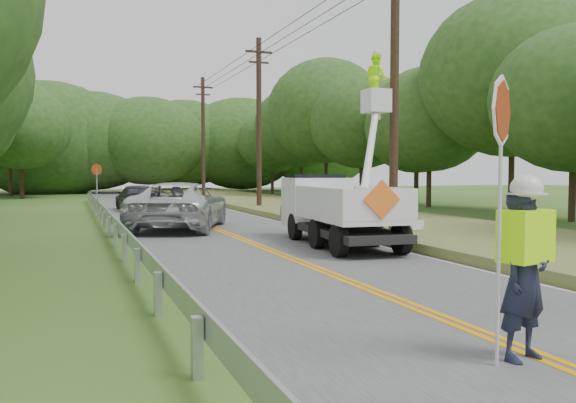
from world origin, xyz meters
name	(u,v)px	position (x,y,z in m)	size (l,w,h in m)	color
ground	(414,308)	(0.00, 0.00, 0.00)	(140.00, 140.00, 0.00)	#31521F
road	(216,229)	(0.00, 14.00, 0.01)	(7.20, 96.00, 0.03)	#474749
guardrail	(108,217)	(-4.02, 14.91, 0.55)	(0.18, 48.00, 0.77)	#A2A6AB
utility_poles	(305,108)	(5.00, 17.02, 5.27)	(1.60, 43.30, 10.00)	black
tall_grass_verge	(375,220)	(7.10, 14.00, 0.15)	(7.00, 96.00, 0.30)	brown
treeline_right	(404,110)	(15.80, 25.70, 6.44)	(12.95, 53.89, 12.15)	#332319
treeline_horizon	(128,141)	(0.55, 56.24, 5.50)	(55.76, 13.69, 12.17)	#204618
flagger	(524,261)	(-0.29, -2.79, 1.22)	(1.22, 0.66, 3.38)	#191E33
bucket_truck	(334,197)	(2.62, 8.68, 1.45)	(3.62, 6.39, 6.22)	black
suv_silver	(180,205)	(-1.31, 14.63, 0.94)	(3.07, 6.66, 1.85)	silver
suv_darkgrey	(137,198)	(-1.72, 26.46, 0.75)	(2.05, 5.04, 1.46)	#35363D
stop_sign_permanent	(97,182)	(-4.14, 21.47, 1.78)	(0.53, 0.24, 2.66)	#A2A6AB
yard_sign	(418,226)	(5.51, 8.26, 0.47)	(0.46, 0.06, 0.66)	white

